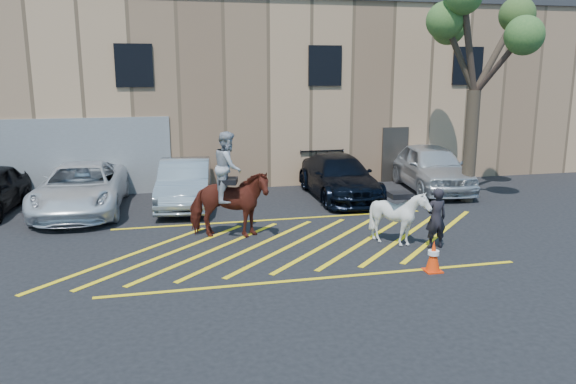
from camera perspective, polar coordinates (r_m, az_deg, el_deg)
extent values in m
plane|color=black|center=(15.00, 0.25, -5.01)|extent=(90.00, 90.00, 0.00)
imported|color=white|center=(19.05, -20.28, 0.37)|extent=(2.76, 5.63, 1.54)
imported|color=#98A0A6|center=(18.99, -10.42, 0.90)|extent=(2.16, 4.82, 1.53)
imported|color=black|center=(19.97, 5.20, 1.54)|extent=(2.14, 5.11, 1.47)
imported|color=silver|center=(21.83, 14.35, 2.46)|extent=(2.67, 5.28, 1.73)
imported|color=black|center=(14.75, 14.79, -2.58)|extent=(0.57, 0.38, 1.56)
cube|color=tan|center=(26.15, -5.95, 10.19)|extent=(32.00, 10.00, 7.00)
cube|color=#2D2D30|center=(26.27, -6.14, 18.17)|extent=(32.20, 10.20, 0.30)
cube|color=black|center=(20.89, -15.38, 12.29)|extent=(1.30, 0.08, 1.50)
cube|color=black|center=(21.82, 3.78, 12.68)|extent=(1.30, 0.08, 1.50)
cube|color=black|center=(24.24, 17.79, 12.11)|extent=(1.30, 0.08, 1.50)
cube|color=#38332D|center=(23.12, 10.80, 3.77)|extent=(1.10, 0.08, 2.20)
cube|color=yellow|center=(14.37, -16.08, -6.29)|extent=(4.20, 4.20, 0.01)
cube|color=yellow|center=(14.34, -11.87, -6.09)|extent=(4.20, 4.20, 0.01)
cube|color=yellow|center=(14.39, -7.67, -5.86)|extent=(4.20, 4.20, 0.01)
cube|color=yellow|center=(14.52, -3.53, -5.61)|extent=(4.20, 4.20, 0.01)
cube|color=yellow|center=(14.72, 0.52, -5.33)|extent=(4.20, 4.20, 0.01)
cube|color=yellow|center=(14.99, 4.44, -5.04)|extent=(4.20, 4.20, 0.01)
cube|color=yellow|center=(15.33, 8.20, -4.73)|extent=(4.20, 4.20, 0.01)
cube|color=yellow|center=(15.74, 11.77, -4.42)|extent=(4.20, 4.20, 0.01)
cube|color=yellow|center=(16.20, 15.16, -4.11)|extent=(4.20, 4.20, 0.01)
cube|color=yellow|center=(17.06, -1.47, -2.83)|extent=(9.50, 0.12, 0.01)
cube|color=yellow|center=(12.45, 3.27, -8.75)|extent=(9.50, 0.12, 0.01)
imported|color=#5F2016|center=(15.17, -6.03, -1.26)|extent=(2.36, 1.48, 1.85)
imported|color=#9E9FA8|center=(14.96, -6.11, 2.56)|extent=(0.91, 1.06, 1.88)
cube|color=black|center=(15.03, -6.08, 1.13)|extent=(0.58, 0.65, 0.14)
imported|color=silver|center=(14.79, 11.24, -2.52)|extent=(1.24, 1.39, 1.49)
cube|color=black|center=(14.65, 11.33, -0.32)|extent=(0.57, 0.48, 0.14)
cube|color=red|center=(13.26, 14.47, -7.74)|extent=(0.39, 0.39, 0.03)
cone|color=#FF390A|center=(13.14, 14.55, -6.24)|extent=(0.32, 0.32, 0.70)
cylinder|color=white|center=(13.12, 14.57, -5.99)|extent=(0.25, 0.25, 0.10)
cylinder|color=#413727|center=(20.10, 18.04, 4.40)|extent=(0.44, 0.44, 3.80)
cylinder|color=#45372A|center=(20.47, 20.35, 13.02)|extent=(1.76, 0.51, 2.68)
cylinder|color=#412F27|center=(20.63, 17.16, 12.75)|extent=(0.33, 1.88, 2.34)
cylinder|color=#443729|center=(19.62, 17.06, 12.93)|extent=(1.40, 0.20, 2.39)
cylinder|color=#403027|center=(19.50, 20.57, 11.95)|extent=(0.78, 1.62, 1.96)
cylinder|color=#4D3A2F|center=(19.46, 17.90, 13.94)|extent=(1.16, 0.77, 3.11)
sphere|color=#46632A|center=(21.08, 22.26, 16.31)|extent=(1.20, 1.20, 1.20)
sphere|color=#4C7230|center=(21.39, 15.98, 15.76)|extent=(1.20, 1.20, 1.20)
sphere|color=#4A7030|center=(19.38, 15.66, 16.43)|extent=(1.20, 1.20, 1.20)
sphere|color=#4D7431|center=(19.11, 22.89, 14.45)|extent=(1.20, 1.20, 1.20)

